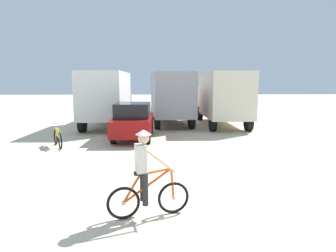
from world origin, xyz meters
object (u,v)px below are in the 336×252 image
box_truck_white_box (108,96)px  box_truck_grey_hauler (171,96)px  sedan_parked (133,121)px  cyclist_orange_shirt (146,177)px  bicycle_spare (58,138)px  box_truck_cream_rv (223,96)px

box_truck_white_box → box_truck_grey_hauler: (3.95, 1.01, 0.00)m
sedan_parked → cyclist_orange_shirt: size_ratio=2.33×
box_truck_grey_hauler → bicycle_spare: bearing=-126.3°
sedan_parked → box_truck_grey_hauler: bearing=68.5°
box_truck_white_box → bicycle_spare: 6.29m
box_truck_grey_hauler → sedan_parked: bearing=-111.5°
box_truck_cream_rv → bicycle_spare: bearing=-143.9°
box_truck_cream_rv → bicycle_spare: (-8.40, -6.11, -1.48)m
bicycle_spare → box_truck_grey_hauler: bearing=53.7°
box_truck_grey_hauler → box_truck_cream_rv: bearing=-15.3°
box_truck_white_box → bicycle_spare: bearing=-101.2°
box_truck_cream_rv → cyclist_orange_shirt: box_truck_cream_rv is taller
cyclist_orange_shirt → box_truck_white_box: bearing=102.4°
box_truck_grey_hauler → bicycle_spare: box_truck_grey_hauler is taller
box_truck_white_box → sedan_parked: size_ratio=1.60×
box_truck_grey_hauler → box_truck_white_box: bearing=-165.7°
box_truck_grey_hauler → cyclist_orange_shirt: 13.98m
box_truck_white_box → box_truck_cream_rv: bearing=0.9°
sedan_parked → cyclist_orange_shirt: bearing=-83.8°
box_truck_white_box → cyclist_orange_shirt: box_truck_white_box is taller
box_truck_white_box → box_truck_cream_rv: size_ratio=1.01×
box_truck_grey_hauler → bicycle_spare: 8.82m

